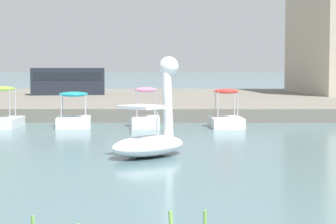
{
  "coord_description": "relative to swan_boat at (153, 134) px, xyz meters",
  "views": [
    {
      "loc": [
        -0.69,
        -4.28,
        2.38
      ],
      "look_at": [
        -0.74,
        16.49,
        0.9
      ],
      "focal_mm": 68.28,
      "sensor_mm": 36.0,
      "label": 1
    }
  ],
  "objects": [
    {
      "name": "pedal_boat_teal",
      "position": [
        -3.28,
        8.21,
        -0.15
      ],
      "size": [
        1.54,
        2.2,
        1.39
      ],
      "color": "white",
      "rests_on": "ground_plane"
    },
    {
      "name": "swan_boat",
      "position": [
        0.0,
        0.0,
        0.0
      ],
      "size": [
        2.57,
        2.7,
        2.66
      ],
      "color": "white",
      "rests_on": "ground_plane"
    },
    {
      "name": "shore_bank_far",
      "position": [
        1.14,
        22.54,
        -0.29
      ],
      "size": [
        142.17,
        24.96,
        0.58
      ],
      "primitive_type": "cube",
      "color": "#6B665B",
      "rests_on": "ground_plane"
    },
    {
      "name": "parked_van",
      "position": [
        -6.01,
        24.07,
        0.93
      ],
      "size": [
        4.86,
        2.64,
        1.72
      ],
      "color": "#1E232D",
      "rests_on": "shore_bank_far"
    },
    {
      "name": "pedal_boat_red",
      "position": [
        2.72,
        7.94,
        -0.16
      ],
      "size": [
        1.29,
        2.08,
        1.52
      ],
      "color": "white",
      "rests_on": "ground_plane"
    },
    {
      "name": "pedal_boat_pink",
      "position": [
        -0.42,
        8.11,
        -0.12
      ],
      "size": [
        1.13,
        2.05,
        1.57
      ],
      "color": "white",
      "rests_on": "ground_plane"
    },
    {
      "name": "pedal_boat_lime",
      "position": [
        -6.12,
        8.11,
        -0.15
      ],
      "size": [
        1.42,
        2.16,
        1.61
      ],
      "color": "white",
      "rests_on": "ground_plane"
    }
  ]
}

